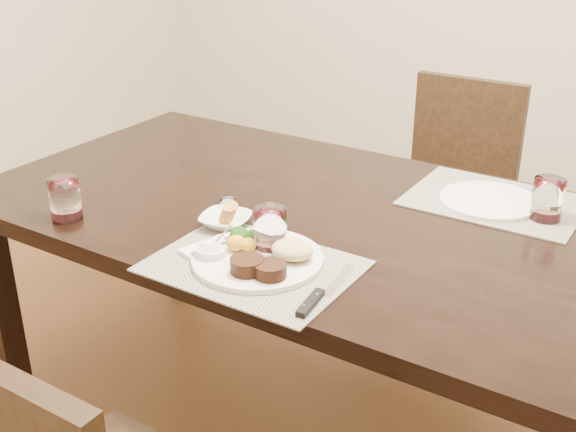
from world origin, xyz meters
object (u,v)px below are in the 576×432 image
Objects in this scene: dinner_plate at (262,257)px; steak_knife at (318,297)px; chair_far at (452,187)px; cracker_bowl at (226,220)px; wine_glass_near at (270,232)px; far_plate at (489,201)px.

dinner_plate reaches higher than steak_knife.
steak_knife is at bearing -82.02° from chair_far.
cracker_bowl is at bearing -99.41° from chair_far.
wine_glass_near reaches higher than cracker_bowl.
cracker_bowl is (-0.19, 0.12, 0.00)m from dinner_plate.
wine_glass_near is (0.17, -0.05, 0.03)m from cracker_bowl.
cracker_bowl is 1.38× the size of wine_glass_near.
chair_far is at bearing 89.10° from wine_glass_near.
chair_far is at bearing 80.59° from cracker_bowl.
wine_glass_near reaches higher than dinner_plate.
steak_knife is 0.71m from far_plate.
wine_glass_near is 0.66m from far_plate.
far_plate is (0.33, -0.65, 0.26)m from chair_far.
far_plate is at bearing -63.24° from chair_far.
chair_far reaches higher than wine_glass_near.
cracker_bowl is at bearing 146.80° from steak_knife.
chair_far is 3.57× the size of steak_knife.
steak_knife is at bearing -36.70° from dinner_plate.
chair_far is at bearing 72.76° from dinner_plate.
dinner_plate is at bearing 153.21° from steak_knife.
dinner_plate is 2.78× the size of wine_glass_near.
steak_knife is (0.19, -1.34, 0.26)m from chair_far.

